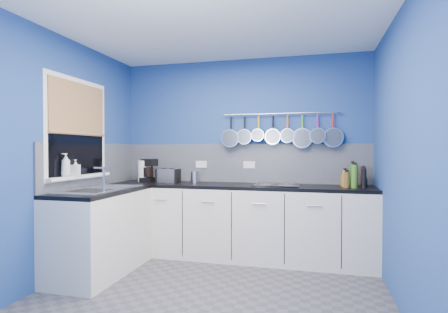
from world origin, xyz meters
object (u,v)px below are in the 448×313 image
at_px(paper_towel, 143,171).
at_px(coffee_maker, 149,170).
at_px(soap_bottle_a, 66,165).
at_px(soap_bottle_b, 76,168).
at_px(toaster, 168,176).
at_px(hob, 277,185).
at_px(canister, 195,177).

xyz_separation_m(paper_towel, coffee_maker, (0.08, 0.01, 0.01)).
bearing_deg(soap_bottle_a, soap_bottle_b, 90.00).
xyz_separation_m(toaster, hob, (1.41, -0.02, -0.08)).
bearing_deg(soap_bottle_a, hob, 29.92).
bearing_deg(coffee_maker, canister, 18.53).
bearing_deg(canister, paper_towel, -172.57).
distance_m(paper_towel, hob, 1.78).
relative_size(soap_bottle_b, coffee_maker, 0.56).
xyz_separation_m(paper_towel, canister, (0.70, 0.09, -0.07)).
distance_m(canister, hob, 1.09).
height_order(toaster, hob, toaster).
height_order(paper_towel, toaster, paper_towel).
relative_size(paper_towel, hob, 0.53).
bearing_deg(hob, canister, 173.12).
bearing_deg(soap_bottle_b, paper_towel, 77.36).
bearing_deg(paper_towel, coffee_maker, 8.76).
relative_size(soap_bottle_a, paper_towel, 0.85).
distance_m(soap_bottle_a, paper_towel, 1.23).
bearing_deg(soap_bottle_b, soap_bottle_a, -90.00).
bearing_deg(soap_bottle_b, toaster, 59.60).
bearing_deg(canister, coffee_maker, -172.75).
relative_size(toaster, canister, 1.96).
bearing_deg(toaster, canister, 26.78).
bearing_deg(coffee_maker, soap_bottle_a, -93.50).
relative_size(soap_bottle_a, soap_bottle_b, 1.39).
height_order(coffee_maker, canister, coffee_maker).
distance_m(paper_towel, coffee_maker, 0.09).
bearing_deg(soap_bottle_b, canister, 50.71).
height_order(paper_towel, coffee_maker, coffee_maker).
bearing_deg(soap_bottle_b, coffee_maker, 73.26).
bearing_deg(soap_bottle_b, hob, 26.62).
height_order(soap_bottle_a, coffee_maker, soap_bottle_a).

